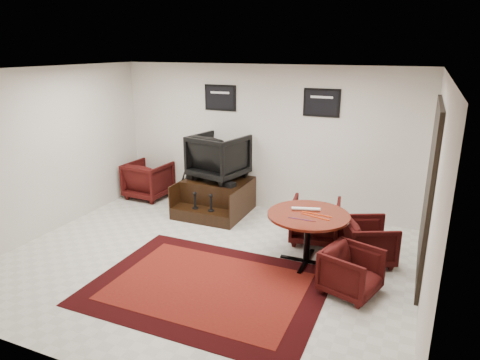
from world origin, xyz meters
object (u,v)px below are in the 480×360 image
(table_chair_back, at_px, (315,219))
(table_chair_corner, at_px, (352,269))
(meeting_table, at_px, (308,220))
(shine_chair, at_px, (219,154))
(table_chair_window, at_px, (368,239))
(armchair_side, at_px, (148,178))
(shine_podium, at_px, (216,197))

(table_chair_back, bearing_deg, table_chair_corner, 112.05)
(meeting_table, xyz_separation_m, table_chair_corner, (0.74, -0.59, -0.35))
(meeting_table, relative_size, table_chair_corner, 1.75)
(shine_chair, xyz_separation_m, table_chair_window, (2.99, -1.10, -0.76))
(table_chair_window, bearing_deg, table_chair_back, 40.78)
(shine_chair, relative_size, table_chair_window, 1.33)
(table_chair_back, xyz_separation_m, table_chair_window, (0.90, -0.40, -0.03))
(armchair_side, height_order, table_chair_window, armchair_side)
(armchair_side, height_order, table_chair_back, armchair_side)
(meeting_table, distance_m, table_chair_window, 0.97)
(shine_chair, distance_m, table_chair_window, 3.28)
(shine_podium, distance_m, table_chair_back, 2.17)
(armchair_side, distance_m, table_chair_back, 3.87)
(armchair_side, distance_m, table_chair_window, 4.84)
(table_chair_back, xyz_separation_m, table_chair_corner, (0.81, -1.38, -0.05))
(meeting_table, bearing_deg, table_chair_back, 95.09)
(table_chair_back, bearing_deg, meeting_table, 86.59)
(table_chair_corner, bearing_deg, shine_chair, 72.07)
(armchair_side, relative_size, table_chair_corner, 1.25)
(shine_chair, relative_size, meeting_table, 0.81)
(shine_chair, distance_m, table_chair_back, 2.32)
(shine_chair, distance_m, armchair_side, 1.84)
(shine_chair, bearing_deg, table_chair_window, 172.20)
(shine_chair, bearing_deg, meeting_table, 157.93)
(meeting_table, xyz_separation_m, table_chair_window, (0.83, 0.38, -0.32))
(meeting_table, height_order, table_chair_window, meeting_table)
(shine_podium, xyz_separation_m, meeting_table, (2.16, -1.35, 0.39))
(table_chair_back, bearing_deg, shine_chair, -26.85)
(shine_podium, height_order, shine_chair, shine_chair)
(meeting_table, bearing_deg, shine_chair, 145.59)
(shine_podium, height_order, table_chair_window, table_chair_window)
(table_chair_corner, bearing_deg, table_chair_window, 12.48)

